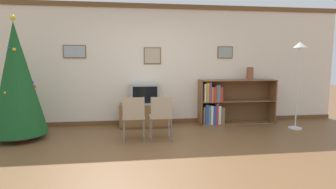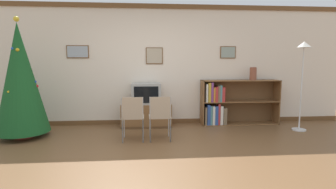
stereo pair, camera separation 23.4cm
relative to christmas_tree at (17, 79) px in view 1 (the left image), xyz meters
name	(u,v)px [view 1 (the left image)]	position (x,y,z in m)	size (l,w,h in m)	color
ground_plane	(163,157)	(2.51, -1.28, -1.12)	(24.00, 24.00, 0.00)	brown
wall_back	(152,65)	(2.51, 0.93, 0.23)	(8.96, 0.11, 2.70)	silver
christmas_tree	(17,79)	(0.00, 0.00, 0.00)	(0.95, 0.95, 2.25)	maroon
tv_console	(145,115)	(2.33, 0.63, -0.86)	(1.09, 0.47, 0.52)	brown
television	(145,94)	(2.33, 0.62, -0.38)	(0.63, 0.46, 0.45)	#9E9E99
folding_chair_left	(134,116)	(2.09, -0.46, -0.65)	(0.40, 0.40, 0.82)	tan
folding_chair_right	(161,115)	(2.58, -0.46, -0.65)	(0.40, 0.40, 0.82)	tan
bookshelf	(223,103)	(4.15, 0.69, -0.64)	(1.78, 0.36, 1.02)	brown
vase	(250,73)	(4.75, 0.66, 0.05)	(0.15, 0.15, 0.29)	brown
standing_lamp	(299,63)	(5.53, 0.03, 0.29)	(0.28, 0.28, 1.84)	silver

